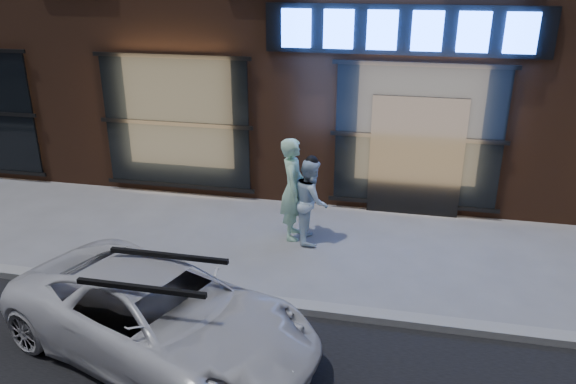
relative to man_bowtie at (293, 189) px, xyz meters
name	(u,v)px	position (x,y,z in m)	size (l,w,h in m)	color
ground	(408,324)	(2.14, -2.38, -0.95)	(90.00, 90.00, 0.00)	slate
curb	(408,320)	(2.14, -2.38, -0.89)	(60.00, 0.25, 0.12)	gray
man_bowtie	(293,189)	(0.00, 0.00, 0.00)	(0.69, 0.45, 1.90)	#BDF9D8
man_cap	(311,200)	(0.34, -0.06, -0.17)	(0.76, 0.59, 1.56)	white
white_suv	(160,315)	(-0.95, -3.70, -0.36)	(1.95, 4.22, 1.17)	silver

